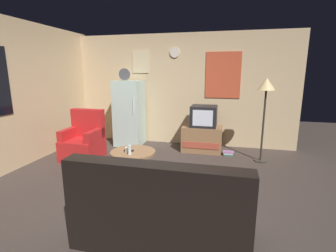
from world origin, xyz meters
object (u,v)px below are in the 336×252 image
at_px(coffee_table, 133,165).
at_px(book_stack, 228,153).
at_px(wine_glass, 129,150).
at_px(remote_control, 129,150).
at_px(crt_tv, 204,116).
at_px(mug_ceramic_white, 127,150).
at_px(fridge, 129,113).
at_px(couch, 161,213).
at_px(standing_lamp, 266,91).
at_px(tv_stand, 202,138).
at_px(armchair, 84,142).

relative_size(coffee_table, book_stack, 3.33).
xyz_separation_m(wine_glass, remote_control, (-0.08, 0.16, -0.06)).
distance_m(crt_tv, remote_control, 2.01).
relative_size(coffee_table, mug_ceramic_white, 8.00).
distance_m(fridge, crt_tv, 1.74).
height_order(coffee_table, couch, couch).
bearing_deg(standing_lamp, tv_stand, 162.02).
bearing_deg(mug_ceramic_white, coffee_table, 56.21).
relative_size(standing_lamp, mug_ceramic_white, 17.67).
xyz_separation_m(fridge, wine_glass, (0.80, -1.97, -0.22)).
relative_size(coffee_table, couch, 0.42).
height_order(standing_lamp, coffee_table, standing_lamp).
xyz_separation_m(armchair, book_stack, (2.81, 0.85, -0.30)).
distance_m(fridge, armchair, 1.30).
bearing_deg(crt_tv, mug_ceramic_white, -119.36).
bearing_deg(book_stack, couch, -102.58).
xyz_separation_m(crt_tv, book_stack, (0.55, -0.16, -0.73)).
height_order(fridge, crt_tv, fridge).
bearing_deg(crt_tv, standing_lamp, -18.31).
bearing_deg(armchair, couch, -43.75).
bearing_deg(coffee_table, couch, -58.60).
distance_m(fridge, coffee_table, 2.04).
bearing_deg(wine_glass, crt_tv, 63.33).
bearing_deg(coffee_table, wine_glass, -86.38).
bearing_deg(tv_stand, coffee_table, -118.46).
relative_size(couch, book_stack, 7.85).
distance_m(standing_lamp, wine_glass, 2.70).
xyz_separation_m(crt_tv, armchair, (-2.27, -1.01, -0.43)).
bearing_deg(book_stack, mug_ceramic_white, -133.62).
bearing_deg(tv_stand, couch, -91.51).
relative_size(wine_glass, couch, 0.09).
relative_size(fridge, wine_glass, 11.80).
height_order(coffee_table, wine_glass, wine_glass).
height_order(coffee_table, book_stack, coffee_table).
height_order(wine_glass, couch, couch).
height_order(crt_tv, coffee_table, crt_tv).
bearing_deg(crt_tv, remote_control, -120.74).
relative_size(coffee_table, wine_glass, 4.80).
bearing_deg(crt_tv, fridge, 176.66).
xyz_separation_m(fridge, couch, (1.63, -3.18, -0.44)).
relative_size(fridge, standing_lamp, 1.11).
relative_size(fridge, couch, 1.04).
distance_m(crt_tv, mug_ceramic_white, 2.07).
relative_size(mug_ceramic_white, armchair, 0.09).
bearing_deg(coffee_table, armchair, 152.41).
xyz_separation_m(coffee_table, remote_control, (-0.07, -0.01, 0.24)).
height_order(tv_stand, standing_lamp, standing_lamp).
bearing_deg(standing_lamp, armchair, -169.54).
distance_m(wine_glass, armchair, 1.59).
relative_size(armchair, book_stack, 4.43).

